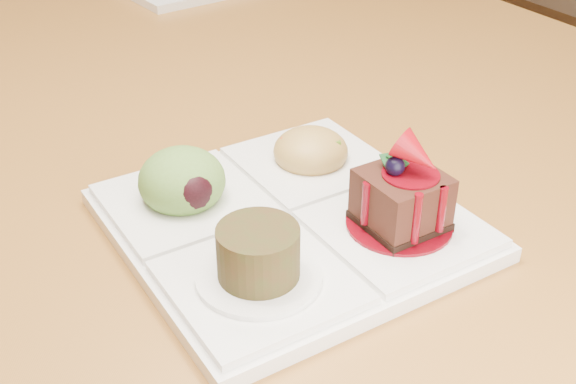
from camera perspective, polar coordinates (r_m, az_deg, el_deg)
ground at (r=1.54m, az=-11.02°, el=-12.85°), size 6.00×6.00×0.00m
dining_table at (r=1.17m, az=-14.46°, el=11.71°), size 1.00×1.80×0.75m
sampler_plate at (r=0.55m, az=-0.34°, el=-1.28°), size 0.25×0.25×0.10m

